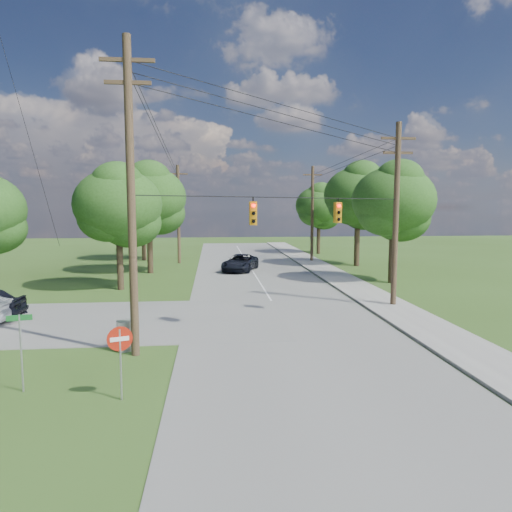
{
  "coord_description": "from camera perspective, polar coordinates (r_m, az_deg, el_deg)",
  "views": [
    {
      "loc": [
        -1.56,
        -17.27,
        5.75
      ],
      "look_at": [
        0.57,
        5.0,
        3.35
      ],
      "focal_mm": 32.0,
      "sensor_mm": 36.0,
      "label": 1
    }
  ],
  "objects": [
    {
      "name": "pole_north_w",
      "position": [
        47.4,
        -9.67,
        5.29
      ],
      "size": [
        2.0,
        0.32,
        10.0
      ],
      "color": "brown",
      "rests_on": "ground"
    },
    {
      "name": "pole_north_e",
      "position": [
        48.41,
        7.05,
        5.35
      ],
      "size": [
        2.0,
        0.32,
        10.0
      ],
      "color": "brown",
      "rests_on": "ground"
    },
    {
      "name": "tree_w_mid",
      "position": [
        40.64,
        -13.26,
        7.14
      ],
      "size": [
        6.4,
        6.4,
        9.22
      ],
      "color": "#453622",
      "rests_on": "ground"
    },
    {
      "name": "control_cabinet",
      "position": [
        19.29,
        -15.88,
        -9.56
      ],
      "size": [
        0.82,
        0.72,
        1.23
      ],
      "primitive_type": "cube",
      "rotation": [
        0.0,
        0.0,
        0.41
      ],
      "color": "#95989B",
      "rests_on": "ground"
    },
    {
      "name": "street_name_sign",
      "position": [
        16.09,
        -27.34,
        -9.57
      ],
      "size": [
        0.73,
        0.19,
        2.46
      ],
      "rotation": [
        0.0,
        0.0,
        0.21
      ],
      "color": "#95989B",
      "rests_on": "ground"
    },
    {
      "name": "do_not_enter_sign",
      "position": [
        14.32,
        -16.64,
        -10.76
      ],
      "size": [
        0.72,
        0.26,
        2.25
      ],
      "rotation": [
        0.0,
        0.0,
        0.32
      ],
      "color": "#95989B",
      "rests_on": "ground"
    },
    {
      "name": "pole_sw",
      "position": [
        17.93,
        -15.35,
        7.44
      ],
      "size": [
        2.0,
        0.32,
        12.0
      ],
      "color": "brown",
      "rests_on": "ground"
    },
    {
      "name": "main_road",
      "position": [
        23.27,
        3.54,
        -8.15
      ],
      "size": [
        10.0,
        100.0,
        0.03
      ],
      "primitive_type": "cube",
      "color": "gray",
      "rests_on": "ground"
    },
    {
      "name": "tree_w_near",
      "position": [
        32.9,
        -16.85,
        6.17
      ],
      "size": [
        6.0,
        6.0,
        8.4
      ],
      "color": "#453622",
      "rests_on": "ground"
    },
    {
      "name": "power_lines",
      "position": [
        29.17,
        0.61,
        12.83
      ],
      "size": [
        13.93,
        29.62,
        4.93
      ],
      "color": "black",
      "rests_on": "ground"
    },
    {
      "name": "pole_ne",
      "position": [
        27.35,
        17.1,
        5.27
      ],
      "size": [
        2.0,
        0.32,
        10.5
      ],
      "color": "brown",
      "rests_on": "ground"
    },
    {
      "name": "car_main_north",
      "position": [
        41.13,
        -1.98,
        -0.83
      ],
      "size": [
        3.97,
        5.79,
        1.47
      ],
      "primitive_type": "imported",
      "rotation": [
        0.0,
        0.0,
        -0.32
      ],
      "color": "black",
      "rests_on": "main_road"
    },
    {
      "name": "tree_e_mid",
      "position": [
        45.51,
        12.64,
        7.44
      ],
      "size": [
        6.6,
        6.6,
        9.64
      ],
      "color": "#453622",
      "rests_on": "ground"
    },
    {
      "name": "ground",
      "position": [
        18.27,
        -0.29,
        -12.22
      ],
      "size": [
        140.0,
        140.0,
        0.0
      ],
      "primitive_type": "plane",
      "color": "#33501A",
      "rests_on": "ground"
    },
    {
      "name": "tree_e_near",
      "position": [
        35.93,
        16.83,
        6.67
      ],
      "size": [
        6.2,
        6.2,
        8.81
      ],
      "color": "#453622",
      "rests_on": "ground"
    },
    {
      "name": "tree_e_far",
      "position": [
        56.79,
        7.88,
        6.25
      ],
      "size": [
        5.8,
        5.8,
        8.32
      ],
      "color": "#453622",
      "rests_on": "ground"
    },
    {
      "name": "sidewalk_east",
      "position": [
        25.17,
        18.92,
        -7.28
      ],
      "size": [
        2.6,
        100.0,
        0.12
      ],
      "primitive_type": "cube",
      "color": "#A9A79E",
      "rests_on": "ground"
    },
    {
      "name": "tree_w_far",
      "position": [
        50.82,
        -13.97,
        6.51
      ],
      "size": [
        6.0,
        6.0,
        8.73
      ],
      "color": "#453622",
      "rests_on": "ground"
    },
    {
      "name": "traffic_signals",
      "position": [
        22.08,
        5.3,
        5.44
      ],
      "size": [
        4.91,
        3.27,
        1.05
      ],
      "color": "orange",
      "rests_on": "ground"
    }
  ]
}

